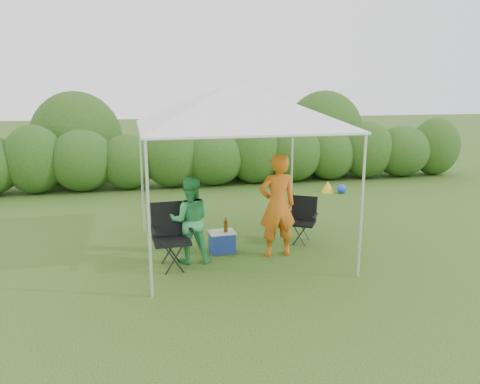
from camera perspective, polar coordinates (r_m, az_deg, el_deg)
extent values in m
plane|color=#3E601E|center=(7.62, 0.43, -8.39)|extent=(70.00, 70.00, 0.00)
ellipsoid|color=#2E551A|center=(13.26, -23.83, 3.65)|extent=(1.57, 1.34, 1.80)
cylinder|color=#382616|center=(13.39, -23.54, 0.48)|extent=(0.12, 0.12, 0.30)
ellipsoid|color=#2E551A|center=(13.11, -18.71, 3.63)|extent=(1.72, 1.47, 1.65)
cylinder|color=#382616|center=(13.22, -18.50, 0.75)|extent=(0.12, 0.12, 0.30)
ellipsoid|color=#2E551A|center=(13.06, -13.51, 3.59)|extent=(1.50, 1.28, 1.50)
cylinder|color=#382616|center=(13.16, -13.37, 1.01)|extent=(0.12, 0.12, 0.30)
ellipsoid|color=#2E551A|center=(13.08, -8.34, 4.32)|extent=(1.65, 1.40, 1.73)
cylinder|color=#382616|center=(13.21, -8.24, 1.27)|extent=(0.12, 0.12, 0.30)
ellipsoid|color=#2E551A|center=(13.25, -3.21, 4.21)|extent=(1.80, 1.53, 1.57)
cylinder|color=#382616|center=(13.36, -3.18, 1.51)|extent=(0.12, 0.12, 0.30)
ellipsoid|color=#2E551A|center=(13.48, 1.75, 4.86)|extent=(1.58, 1.34, 1.80)
cylinder|color=#382616|center=(13.61, 1.73, 1.73)|extent=(0.12, 0.12, 0.30)
ellipsoid|color=#2E551A|center=(13.84, 6.50, 4.68)|extent=(1.72, 1.47, 1.65)
cylinder|color=#382616|center=(13.95, 6.43, 1.93)|extent=(0.12, 0.12, 0.30)
ellipsoid|color=#2E551A|center=(14.29, 10.98, 4.48)|extent=(1.50, 1.28, 1.50)
cylinder|color=#382616|center=(14.39, 10.88, 2.11)|extent=(0.12, 0.12, 0.30)
ellipsoid|color=#2E551A|center=(14.80, 15.20, 4.98)|extent=(1.65, 1.40, 1.73)
cylinder|color=#382616|center=(14.91, 15.04, 2.27)|extent=(0.12, 0.12, 0.30)
ellipsoid|color=#2E551A|center=(15.41, 19.07, 4.73)|extent=(1.80, 1.53, 1.57)
cylinder|color=#382616|center=(15.50, 18.90, 2.40)|extent=(0.12, 0.12, 0.30)
ellipsoid|color=#2E551A|center=(16.05, 22.70, 5.15)|extent=(1.58, 1.34, 1.80)
cylinder|color=#382616|center=(16.16, 22.47, 2.52)|extent=(0.12, 0.12, 0.30)
cylinder|color=silver|center=(6.14, -11.05, -3.53)|extent=(0.04, 0.04, 2.10)
cylinder|color=silver|center=(6.92, 14.63, -1.88)|extent=(0.04, 0.04, 2.10)
cylinder|color=silver|center=(9.06, -11.86, 1.68)|extent=(0.04, 0.04, 2.10)
cylinder|color=silver|center=(9.60, 6.34, 2.49)|extent=(0.04, 0.04, 2.10)
cube|color=white|center=(7.62, -0.44, 7.99)|extent=(3.10, 3.10, 0.03)
pyramid|color=white|center=(7.60, -0.45, 10.73)|extent=(3.10, 3.10, 0.70)
cube|color=black|center=(8.45, 7.54, -3.77)|extent=(0.60, 0.58, 0.04)
cube|color=black|center=(8.57, 7.83, -1.89)|extent=(0.44, 0.34, 0.43)
cube|color=black|center=(8.45, 6.03, -2.64)|extent=(0.24, 0.34, 0.03)
cube|color=black|center=(8.37, 9.12, -2.89)|extent=(0.24, 0.34, 0.03)
cylinder|color=black|center=(8.36, 5.98, -5.20)|extent=(0.02, 0.02, 0.36)
cylinder|color=black|center=(8.30, 8.53, -5.42)|extent=(0.02, 0.02, 0.36)
cylinder|color=black|center=(8.72, 6.53, -4.47)|extent=(0.02, 0.02, 0.36)
cylinder|color=black|center=(8.65, 8.98, -4.68)|extent=(0.02, 0.02, 0.36)
cube|color=black|center=(7.26, -8.32, -5.90)|extent=(0.57, 0.53, 0.05)
cube|color=black|center=(7.40, -8.63, -3.19)|extent=(0.55, 0.17, 0.52)
cube|color=black|center=(7.18, -10.62, -4.63)|extent=(0.07, 0.46, 0.03)
cube|color=black|center=(7.24, -6.14, -4.32)|extent=(0.07, 0.46, 0.03)
cylinder|color=black|center=(7.10, -9.88, -8.30)|extent=(0.03, 0.03, 0.44)
cylinder|color=black|center=(7.15, -6.16, -8.01)|extent=(0.03, 0.03, 0.44)
cylinder|color=black|center=(7.53, -10.26, -7.07)|extent=(0.03, 0.03, 0.44)
cylinder|color=black|center=(7.58, -6.76, -6.81)|extent=(0.03, 0.03, 0.44)
imported|color=#CC5F17|center=(7.63, 4.58, -1.64)|extent=(0.64, 0.43, 1.71)
imported|color=green|center=(7.41, -6.11, -3.44)|extent=(0.73, 0.60, 1.38)
cube|color=navy|center=(7.96, -2.22, -6.17)|extent=(0.43, 0.31, 0.33)
cube|color=silver|center=(7.90, -2.23, -4.92)|extent=(0.45, 0.33, 0.03)
cylinder|color=#592D0C|center=(7.84, -1.75, -4.01)|extent=(0.07, 0.07, 0.25)
cone|color=yellow|center=(12.61, 10.64, 0.64)|extent=(0.36, 0.36, 0.30)
sphere|color=blue|center=(12.56, 12.27, 0.38)|extent=(0.24, 0.24, 0.24)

